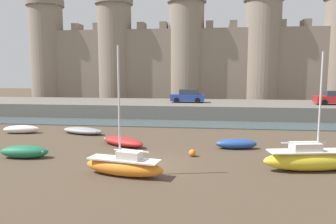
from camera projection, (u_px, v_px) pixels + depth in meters
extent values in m
plane|color=#4C3D2D|center=(145.00, 164.00, 19.36)|extent=(160.00, 160.00, 0.00)
cube|color=#47565B|center=(173.00, 124.00, 33.83)|extent=(80.00, 4.50, 0.10)
cube|color=#666059|center=(179.00, 109.00, 40.87)|extent=(58.45, 10.00, 1.64)
cube|color=gray|center=(186.00, 68.00, 51.83)|extent=(46.45, 2.80, 11.96)
cylinder|color=gray|center=(47.00, 56.00, 54.49)|extent=(5.41, 5.41, 15.97)
cylinder|color=#796B5D|center=(45.00, 3.00, 53.44)|extent=(6.05, 6.05, 1.00)
cylinder|color=gray|center=(115.00, 55.00, 53.04)|extent=(5.41, 5.41, 15.97)
cylinder|color=#796B5D|center=(114.00, 1.00, 51.98)|extent=(6.05, 6.05, 1.00)
cylinder|color=gray|center=(186.00, 55.00, 51.58)|extent=(5.41, 5.41, 15.97)
cylinder|color=gray|center=(262.00, 55.00, 50.13)|extent=(5.41, 5.41, 15.97)
cube|color=gray|center=(77.00, 28.00, 53.25)|extent=(1.10, 2.52, 1.10)
cube|color=gray|center=(99.00, 27.00, 52.81)|extent=(1.10, 2.52, 1.10)
cube|color=gray|center=(142.00, 26.00, 51.91)|extent=(1.10, 2.52, 1.10)
cube|color=gray|center=(164.00, 26.00, 51.47)|extent=(1.10, 2.52, 1.10)
cube|color=gray|center=(210.00, 25.00, 50.58)|extent=(1.10, 2.52, 1.10)
cube|color=gray|center=(233.00, 25.00, 50.13)|extent=(1.10, 2.52, 1.10)
cube|color=gray|center=(281.00, 24.00, 49.24)|extent=(1.10, 2.52, 1.10)
cube|color=gray|center=(306.00, 24.00, 48.80)|extent=(1.10, 2.52, 1.10)
ellipsoid|color=orange|center=(124.00, 167.00, 17.15)|extent=(4.55, 2.02, 0.92)
cube|color=silver|center=(124.00, 159.00, 17.10)|extent=(3.99, 1.74, 0.08)
cube|color=silver|center=(129.00, 155.00, 16.96)|extent=(1.36, 0.99, 0.44)
cylinder|color=silver|center=(119.00, 103.00, 16.80)|extent=(0.10, 0.10, 5.84)
cylinder|color=silver|center=(131.00, 151.00, 16.90)|extent=(1.96, 0.47, 0.08)
ellipsoid|color=silver|center=(21.00, 129.00, 28.90)|extent=(3.25, 1.59, 0.71)
ellipsoid|color=white|center=(21.00, 129.00, 28.89)|extent=(2.66, 1.26, 0.39)
cube|color=beige|center=(19.00, 128.00, 28.87)|extent=(0.36, 0.91, 0.06)
cube|color=beige|center=(35.00, 128.00, 28.95)|extent=(0.38, 0.62, 0.08)
ellipsoid|color=yellow|center=(312.00, 161.00, 18.03)|extent=(5.63, 2.33, 1.13)
cube|color=silver|center=(313.00, 151.00, 17.96)|extent=(4.95, 2.01, 0.08)
cube|color=silver|center=(306.00, 147.00, 17.91)|extent=(1.67, 1.14, 0.44)
cylinder|color=silver|center=(320.00, 102.00, 17.64)|extent=(0.10, 0.10, 5.36)
cylinder|color=silver|center=(303.00, 143.00, 17.87)|extent=(2.44, 0.53, 0.08)
ellipsoid|color=#234793|center=(236.00, 144.00, 23.16)|extent=(2.99, 1.32, 0.70)
ellipsoid|color=blue|center=(236.00, 143.00, 23.15)|extent=(2.45, 1.04, 0.39)
cube|color=beige|center=(239.00, 142.00, 23.14)|extent=(0.28, 0.91, 0.06)
cube|color=beige|center=(220.00, 143.00, 23.19)|extent=(0.33, 0.61, 0.08)
ellipsoid|color=gray|center=(83.00, 131.00, 28.59)|extent=(4.22, 2.46, 0.59)
ellipsoid|color=silver|center=(83.00, 130.00, 28.59)|extent=(3.45, 1.97, 0.32)
cube|color=beige|center=(80.00, 129.00, 28.70)|extent=(0.52, 1.22, 0.06)
cube|color=beige|center=(97.00, 131.00, 27.98)|extent=(0.48, 0.83, 0.08)
ellipsoid|color=#1E6B47|center=(24.00, 152.00, 20.69)|extent=(3.15, 1.35, 0.80)
ellipsoid|color=#339266|center=(24.00, 151.00, 20.68)|extent=(2.58, 1.07, 0.44)
cube|color=beige|center=(21.00, 150.00, 20.68)|extent=(0.27, 0.96, 0.06)
cube|color=beige|center=(43.00, 151.00, 20.62)|extent=(0.33, 0.63, 0.08)
ellipsoid|color=red|center=(123.00, 141.00, 24.05)|extent=(3.98, 3.03, 0.64)
ellipsoid|color=#F23939|center=(123.00, 141.00, 24.04)|extent=(3.24, 2.44, 0.35)
cube|color=beige|center=(125.00, 141.00, 23.86)|extent=(0.72, 1.05, 0.06)
cube|color=beige|center=(109.00, 138.00, 24.93)|extent=(0.59, 0.75, 0.08)
sphere|color=orange|center=(192.00, 153.00, 21.05)|extent=(0.46, 0.46, 0.46)
cube|color=red|center=(334.00, 99.00, 37.51)|extent=(4.11, 1.72, 0.80)
cube|color=#2D3842|center=(335.00, 93.00, 37.40)|extent=(2.26, 1.51, 0.64)
cylinder|color=black|center=(325.00, 102.00, 36.86)|extent=(0.64, 0.18, 0.64)
cylinder|color=black|center=(319.00, 101.00, 38.53)|extent=(0.64, 0.18, 0.64)
cube|color=#263F99|center=(187.00, 97.00, 40.27)|extent=(4.11, 1.72, 0.80)
cube|color=#2D3842|center=(189.00, 92.00, 40.17)|extent=(2.26, 1.51, 0.64)
cylinder|color=black|center=(177.00, 100.00, 39.62)|extent=(0.64, 0.18, 0.64)
cylinder|color=black|center=(178.00, 99.00, 41.30)|extent=(0.64, 0.18, 0.64)
cylinder|color=black|center=(198.00, 100.00, 39.32)|extent=(0.64, 0.18, 0.64)
cylinder|color=black|center=(198.00, 99.00, 40.99)|extent=(0.64, 0.18, 0.64)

